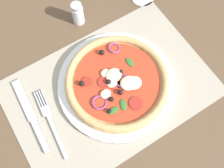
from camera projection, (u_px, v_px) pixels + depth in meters
The scene contains 7 objects.
ground_plane at pixel (110, 91), 63.61cm from camera, with size 190.00×140.00×2.40cm, color brown.
placemat at pixel (110, 89), 62.31cm from camera, with size 49.26×32.96×0.40cm, color #A39984.
plate at pixel (116, 82), 62.17cm from camera, with size 29.18×29.18×1.01cm, color white.
pizza at pixel (116, 80), 60.67cm from camera, with size 25.38×25.38×2.63cm.
fork at pixel (50, 119), 58.94cm from camera, with size 2.99×18.06×0.44cm.
knife at pixel (30, 114), 59.40cm from camera, with size 2.50×20.05×0.62cm.
pepper_shaker at pixel (78, 14), 67.10cm from camera, with size 3.20×3.20×6.70cm.
Camera 1 is at (-11.41, -19.23, 58.37)cm, focal length 40.31 mm.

